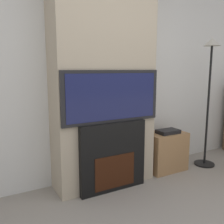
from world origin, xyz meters
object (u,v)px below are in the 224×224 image
Objects in this scene: media_stand at (166,151)px; television at (112,97)px; fireplace at (112,156)px; floor_lamp at (209,85)px.

television is at bearing -171.13° from media_stand.
floor_lamp reaches higher than fireplace.
fireplace reaches higher than media_stand.
fireplace is at bearing 179.97° from floor_lamp.
floor_lamp is (1.54, 0.00, 0.08)m from television.
floor_lamp is 1.10m from media_stand.
floor_lamp reaches higher than media_stand.
television is 0.66× the size of floor_lamp.
fireplace is 1.72m from floor_lamp.
media_stand is (0.92, 0.14, -0.12)m from fireplace.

